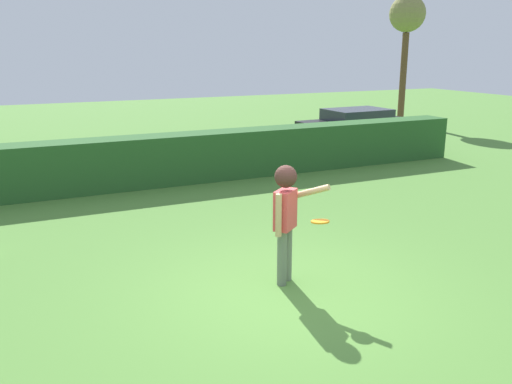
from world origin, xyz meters
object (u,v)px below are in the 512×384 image
frisbee (320,221)px  parked_car_black (357,125)px  person (286,210)px  bare_elm_tree (407,19)px

frisbee → parked_car_black: size_ratio=0.06×
frisbee → person: bearing=118.0°
person → frisbee: person is taller
person → bare_elm_tree: (13.25, 13.53, 3.48)m
person → bare_elm_tree: size_ratio=0.32×
parked_car_black → bare_elm_tree: bearing=36.9°
parked_car_black → bare_elm_tree: bare_elm_tree is taller
person → frisbee: (0.27, -0.50, -0.06)m
person → bare_elm_tree: bare_elm_tree is taller
person → bare_elm_tree: bearing=45.6°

